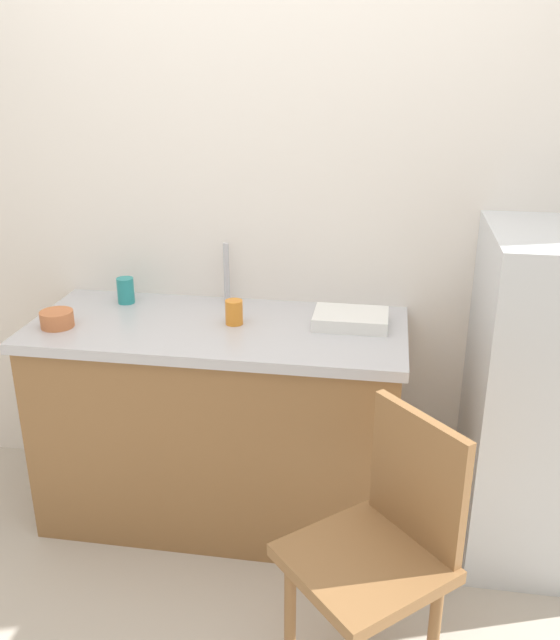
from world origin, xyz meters
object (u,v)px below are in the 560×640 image
Objects in this scene: cup_orange at (234,312)px; chair at (381,547)px; dish_tray at (351,319)px; terracotta_bowl at (57,319)px; refrigerator at (555,401)px; cup_teal at (126,291)px.

chair is at bearing -51.94° from cup_orange.
dish_tray is at bearing 7.51° from cup_orange.
terracotta_bowl reaches higher than chair.
cup_teal is at bearing 174.16° from refrigerator.
chair is 3.18× the size of dish_tray.
cup_teal reaches higher than chair.
chair is at bearing -26.51° from terracotta_bowl.
chair is 8.37× the size of cup_teal.
refrigerator is 11.88× the size of cup_teal.
terracotta_bowl is (-1.09, -0.19, 0.01)m from dish_tray.
dish_tray is at bearing -6.27° from cup_teal.
cup_orange reaches higher than terracotta_bowl.
terracotta_bowl is (-1.25, 0.62, 0.39)m from chair.
dish_tray is at bearing 174.70° from refrigerator.
cup_orange is at bearing -18.02° from cup_teal.
cup_teal reaches higher than dish_tray.
terracotta_bowl is 1.31× the size of cup_orange.
refrigerator reaches higher than chair.
dish_tray is 0.94m from cup_teal.
terracotta_bowl reaches higher than dish_tray.
chair is 1.04m from cup_orange.
cup_teal is at bearing 173.73° from dish_tray.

